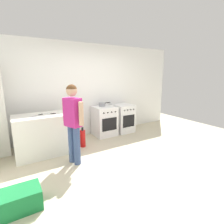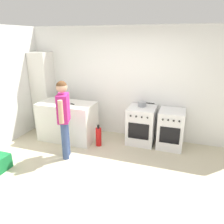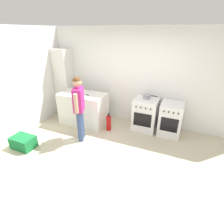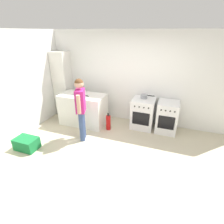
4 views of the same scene
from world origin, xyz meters
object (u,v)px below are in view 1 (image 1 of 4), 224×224
Objects in this scene: oven_left at (104,121)px; fire_extinguisher at (83,138)px; pot at (102,104)px; knife_chef at (37,115)px; person at (73,118)px; recycling_crate_lower at (20,200)px; knife_bread at (48,114)px; oven_right at (123,118)px.

fire_extinguisher is (-0.87, -0.48, -0.21)m from oven_left.
oven_left is 2.26× the size of pot.
knife_chef is 0.92m from person.
knife_chef is 0.56× the size of fire_extinguisher.
pot is at bearing 100.80° from oven_left.
recycling_crate_lower is (-1.49, -1.50, -0.08)m from fire_extinguisher.
knife_chef is at bearing -171.80° from knife_bread.
recycling_crate_lower is (-3.02, -1.98, -0.29)m from oven_right.
recycling_crate_lower is (-1.05, -0.83, -0.80)m from person.
oven_left is 3.09m from recycling_crate_lower.
oven_left is at bearing 39.95° from recycling_crate_lower.
person reaches higher than pot.
oven_right is 0.84m from pot.
oven_right is at bearing -0.00° from oven_left.
knife_chef is at bearing -164.81° from pot.
oven_right is 1.63× the size of recycling_crate_lower.
pot is 0.24× the size of person.
pot is at bearing 172.13° from oven_right.
oven_right is at bearing 17.32° from fire_extinguisher.
recycling_crate_lower is at bearing -146.82° from oven_right.
knife_bread reaches higher than recycling_crate_lower.
oven_left reaches higher than recycling_crate_lower.
recycling_crate_lower is at bearing -107.98° from knife_chef.
pot is 0.72× the size of recycling_crate_lower.
oven_left is at bearing 41.08° from person.
oven_left is 0.54× the size of person.
recycling_crate_lower is at bearing -134.83° from fire_extinguisher.
recycling_crate_lower is at bearing -114.81° from knife_bread.
fire_extinguisher is (-0.85, -0.57, -0.69)m from pot.
pot is 1.90m from knife_chef.
person is (0.30, -0.78, 0.03)m from knife_bread.
pot is at bearing 33.87° from fire_extinguisher.
person reaches higher than oven_right.
knife_chef reaches higher than recycling_crate_lower.
person is (-1.31, -1.14, 0.51)m from oven_left.
oven_left is 1.73m from knife_bread.
oven_left is 1.70× the size of fire_extinguisher.
knife_bread is at bearing -167.12° from oven_left.
pot is at bearing 43.72° from person.
pot reaches higher than oven_left.
oven_right reaches higher than fire_extinguisher.
knife_bread is at bearing -163.83° from pot.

